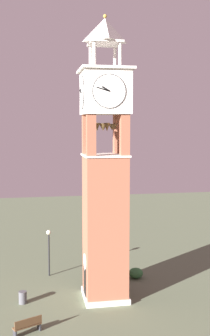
{
  "coord_description": "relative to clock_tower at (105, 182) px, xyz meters",
  "views": [
    {
      "loc": [
        25.97,
        -4.62,
        11.49
      ],
      "look_at": [
        0.0,
        0.0,
        8.74
      ],
      "focal_mm": 43.8,
      "sensor_mm": 36.0,
      "label": 1
    }
  ],
  "objects": [
    {
      "name": "shrub_left_of_tower",
      "position": [
        -3.22,
        1.56,
        -7.41
      ],
      "size": [
        1.24,
        1.24,
        0.87
      ],
      "primitive_type": "ellipsoid",
      "color": "#336638",
      "rests_on": "ground"
    },
    {
      "name": "lamp_post",
      "position": [
        -4.74,
        -3.51,
        -5.34
      ],
      "size": [
        0.36,
        0.36,
        3.58
      ],
      "color": "black",
      "rests_on": "ground"
    },
    {
      "name": "shrub_near_entry",
      "position": [
        -3.1,
        2.92,
        -7.47
      ],
      "size": [
        1.08,
        1.08,
        0.76
      ],
      "primitive_type": "ellipsoid",
      "color": "#336638",
      "rests_on": "ground"
    },
    {
      "name": "trash_bin",
      "position": [
        -0.05,
        -5.4,
        -7.45
      ],
      "size": [
        0.52,
        0.52,
        0.8
      ],
      "primitive_type": "cylinder",
      "color": "#4C4C51",
      "rests_on": "ground"
    },
    {
      "name": "park_bench",
      "position": [
        3.98,
        -5.06,
        -7.36
      ],
      "size": [
        1.06,
        1.64,
        0.95
      ],
      "color": "brown",
      "rests_on": "ground"
    },
    {
      "name": "ground",
      "position": [
        0.0,
        0.0,
        -7.85
      ],
      "size": [
        80.0,
        80.0,
        0.0
      ],
      "primitive_type": "plane",
      "color": "#5B664C"
    },
    {
      "name": "clock_tower",
      "position": [
        0.0,
        0.0,
        0.0
      ],
      "size": [
        3.27,
        3.27,
        18.4
      ],
      "color": "#93543D",
      "rests_on": "ground"
    }
  ]
}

